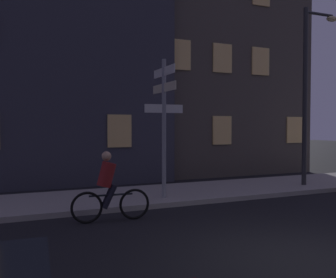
# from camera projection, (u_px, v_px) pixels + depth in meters

# --- Properties ---
(ground_plane) EXTENTS (80.00, 80.00, 0.00)m
(ground_plane) POSITION_uv_depth(u_px,v_px,m) (302.00, 262.00, 6.07)
(ground_plane) COLOR black
(sidewalk_kerb) EXTENTS (40.00, 3.01, 0.14)m
(sidewalk_kerb) POSITION_uv_depth(u_px,v_px,m) (160.00, 195.00, 11.58)
(sidewalk_kerb) COLOR #9E9991
(sidewalk_kerb) RESTS_ON ground_plane
(signpost) EXTENTS (1.16, 1.61, 3.93)m
(signpost) POSITION_uv_depth(u_px,v_px,m) (164.00, 114.00, 10.68)
(signpost) COLOR gray
(signpost) RESTS_ON sidewalk_kerb
(street_lamp) EXTENTS (1.50, 0.28, 6.10)m
(street_lamp) POSITION_uv_depth(u_px,v_px,m) (309.00, 81.00, 13.05)
(street_lamp) COLOR #2D2D30
(street_lamp) RESTS_ON sidewalk_kerb
(cyclist) EXTENTS (1.82, 0.34, 1.61)m
(cyclist) POSITION_uv_depth(u_px,v_px,m) (109.00, 189.00, 8.57)
(cyclist) COLOR black
(cyclist) RESTS_ON ground_plane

